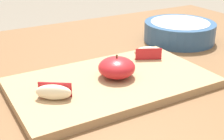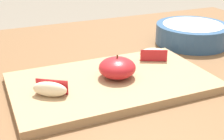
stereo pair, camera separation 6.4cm
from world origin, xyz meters
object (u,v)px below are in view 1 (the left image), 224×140
at_px(cutting_board, 112,82).
at_px(apple_half_skin_up, 117,68).
at_px(apple_wedge_right, 148,52).
at_px(apple_wedge_back, 54,92).
at_px(ceramic_fruit_bowl, 179,31).

bearing_deg(cutting_board, apple_half_skin_up, 15.17).
bearing_deg(apple_wedge_right, apple_half_skin_up, -155.00).
distance_m(cutting_board, apple_wedge_back, 0.14).
bearing_deg(apple_half_skin_up, apple_wedge_back, -169.90).
bearing_deg(ceramic_fruit_bowl, cutting_board, -153.09).
bearing_deg(apple_wedge_back, cutting_board, 9.58).
distance_m(apple_wedge_right, ceramic_fruit_bowl, 0.22).
bearing_deg(apple_wedge_back, apple_half_skin_up, 10.10).
height_order(apple_half_skin_up, apple_wedge_back, apple_half_skin_up).
bearing_deg(apple_half_skin_up, cutting_board, -164.83).
xyz_separation_m(apple_wedge_back, ceramic_fruit_bowl, (0.46, 0.19, -0.00)).
bearing_deg(cutting_board, apple_wedge_back, -170.42).
relative_size(apple_half_skin_up, ceramic_fruit_bowl, 0.38).
relative_size(cutting_board, apple_half_skin_up, 5.31).
distance_m(apple_wedge_back, ceramic_fruit_bowl, 0.50).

